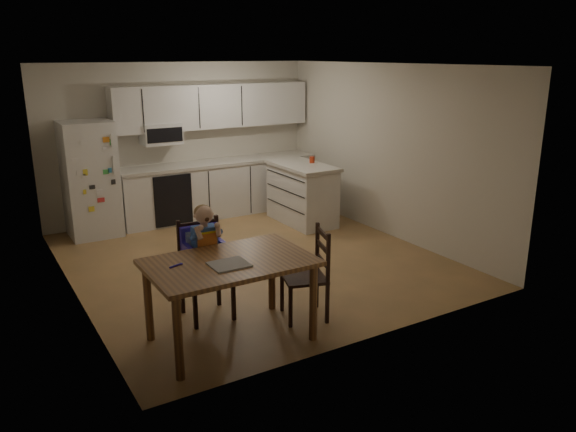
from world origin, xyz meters
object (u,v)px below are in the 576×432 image
at_px(kitchen_island, 302,193).
at_px(red_cup, 312,160).
at_px(chair_booster, 204,249).
at_px(chair_side, 313,268).
at_px(refrigerator, 90,179).
at_px(dining_table, 230,271).

relative_size(kitchen_island, red_cup, 12.74).
xyz_separation_m(chair_booster, chair_side, (0.94, -0.60, -0.19)).
height_order(red_cup, chair_side, red_cup).
height_order(refrigerator, kitchen_island, refrigerator).
distance_m(kitchen_island, dining_table, 3.96).
bearing_deg(refrigerator, chair_side, -71.70).
distance_m(refrigerator, chair_booster, 3.39).
bearing_deg(chair_side, kitchen_island, 167.17).
bearing_deg(refrigerator, red_cup, -18.05).
bearing_deg(chair_side, chair_booster, -105.01).
height_order(refrigerator, red_cup, refrigerator).
bearing_deg(chair_booster, kitchen_island, 43.61).
relative_size(refrigerator, kitchen_island, 1.32).
xyz_separation_m(kitchen_island, red_cup, (0.19, 0.01, 0.52)).
distance_m(refrigerator, dining_table, 4.01).
xyz_separation_m(refrigerator, chair_side, (1.31, -3.97, -0.31)).
bearing_deg(dining_table, red_cup, 46.05).
relative_size(chair_booster, chair_side, 1.26).
relative_size(refrigerator, chair_booster, 1.42).
distance_m(refrigerator, red_cup, 3.38).
xyz_separation_m(refrigerator, kitchen_island, (3.02, -1.06, -0.37)).
bearing_deg(dining_table, chair_side, 1.30).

